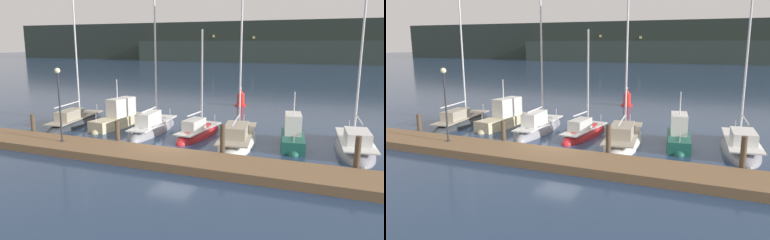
% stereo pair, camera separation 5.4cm
% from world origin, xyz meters
% --- Properties ---
extents(ground_plane, '(400.00, 400.00, 0.00)m').
position_xyz_m(ground_plane, '(0.00, 0.00, 0.00)').
color(ground_plane, navy).
extents(dock, '(26.49, 2.80, 0.45)m').
position_xyz_m(dock, '(0.00, -2.33, 0.23)').
color(dock, brown).
rests_on(dock, ground).
extents(mooring_pile_0, '(0.28, 0.28, 1.52)m').
position_xyz_m(mooring_pile_0, '(-9.90, -0.68, 0.76)').
color(mooring_pile_0, '#4C3D2D').
rests_on(mooring_pile_0, ground).
extents(mooring_pile_1, '(0.28, 0.28, 1.60)m').
position_xyz_m(mooring_pile_1, '(-3.30, -0.68, 0.80)').
color(mooring_pile_1, '#4C3D2D').
rests_on(mooring_pile_1, ground).
extents(mooring_pile_2, '(0.28, 0.28, 1.93)m').
position_xyz_m(mooring_pile_2, '(3.30, -0.68, 0.96)').
color(mooring_pile_2, '#4C3D2D').
rests_on(mooring_pile_2, ground).
extents(mooring_pile_3, '(0.28, 0.28, 1.92)m').
position_xyz_m(mooring_pile_3, '(9.90, -0.68, 0.96)').
color(mooring_pile_3, '#4C3D2D').
rests_on(mooring_pile_3, ground).
extents(sailboat_berth_1, '(2.86, 7.58, 11.83)m').
position_xyz_m(sailboat_berth_1, '(-9.83, 3.47, 0.15)').
color(sailboat_berth_1, '#2D3338').
rests_on(sailboat_berth_1, ground).
extents(motorboat_berth_2, '(2.11, 5.39, 4.23)m').
position_xyz_m(motorboat_berth_2, '(-6.34, 4.00, 0.35)').
color(motorboat_berth_2, beige).
rests_on(motorboat_berth_2, ground).
extents(sailboat_berth_3, '(2.20, 7.15, 11.34)m').
position_xyz_m(sailboat_berth_3, '(-3.19, 3.63, 0.15)').
color(sailboat_berth_3, gray).
rests_on(sailboat_berth_3, ground).
extents(sailboat_berth_4, '(1.99, 5.87, 7.76)m').
position_xyz_m(sailboat_berth_4, '(0.25, 3.58, 0.12)').
color(sailboat_berth_4, red).
rests_on(sailboat_berth_4, ground).
extents(sailboat_berth_5, '(3.36, 8.20, 11.50)m').
position_xyz_m(sailboat_berth_5, '(3.09, 3.12, 0.14)').
color(sailboat_berth_5, white).
rests_on(sailboat_berth_5, ground).
extents(motorboat_berth_6, '(2.11, 4.71, 3.94)m').
position_xyz_m(motorboat_berth_6, '(6.41, 3.51, 0.32)').
color(motorboat_berth_6, '#195647').
rests_on(motorboat_berth_6, ground).
extents(sailboat_berth_7, '(2.76, 7.27, 11.04)m').
position_xyz_m(sailboat_berth_7, '(9.91, 3.90, 0.13)').
color(sailboat_berth_7, gray).
rests_on(sailboat_berth_7, ground).
extents(channel_buoy, '(1.09, 1.09, 1.85)m').
position_xyz_m(channel_buoy, '(-0.39, 16.91, 0.68)').
color(channel_buoy, red).
rests_on(channel_buoy, ground).
extents(dock_lamppost, '(0.32, 0.32, 4.32)m').
position_xyz_m(dock_lamppost, '(-6.12, -2.24, 3.31)').
color(dock_lamppost, '#2D2D33').
rests_on(dock_lamppost, dock).
extents(hillside_backdrop, '(240.00, 23.00, 13.44)m').
position_xyz_m(hillside_backdrop, '(2.01, 111.99, 6.19)').
color(hillside_backdrop, '#28332D').
rests_on(hillside_backdrop, ground).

